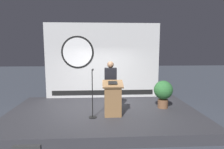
{
  "coord_description": "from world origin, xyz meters",
  "views": [
    {
      "loc": [
        -0.08,
        -6.34,
        2.41
      ],
      "look_at": [
        0.28,
        -0.08,
        1.56
      ],
      "focal_mm": 30.88,
      "sensor_mm": 36.0,
      "label": 1
    }
  ],
  "objects_px": {
    "potted_plant": "(163,92)",
    "podium": "(113,99)",
    "speaker_person": "(111,86)",
    "microphone_stand": "(93,100)"
  },
  "relations": [
    {
      "from": "potted_plant",
      "to": "microphone_stand",
      "type": "bearing_deg",
      "value": -162.3
    },
    {
      "from": "potted_plant",
      "to": "speaker_person",
      "type": "bearing_deg",
      "value": -173.35
    },
    {
      "from": "potted_plant",
      "to": "podium",
      "type": "bearing_deg",
      "value": -159.18
    },
    {
      "from": "speaker_person",
      "to": "podium",
      "type": "bearing_deg",
      "value": -84.71
    },
    {
      "from": "podium",
      "to": "potted_plant",
      "type": "xyz_separation_m",
      "value": [
        1.84,
        0.7,
        0.06
      ]
    },
    {
      "from": "podium",
      "to": "speaker_person",
      "type": "bearing_deg",
      "value": 95.29
    },
    {
      "from": "podium",
      "to": "speaker_person",
      "type": "distance_m",
      "value": 0.58
    },
    {
      "from": "podium",
      "to": "microphone_stand",
      "type": "bearing_deg",
      "value": -172.06
    },
    {
      "from": "microphone_stand",
      "to": "potted_plant",
      "type": "height_order",
      "value": "microphone_stand"
    },
    {
      "from": "speaker_person",
      "to": "microphone_stand",
      "type": "distance_m",
      "value": 0.88
    }
  ]
}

